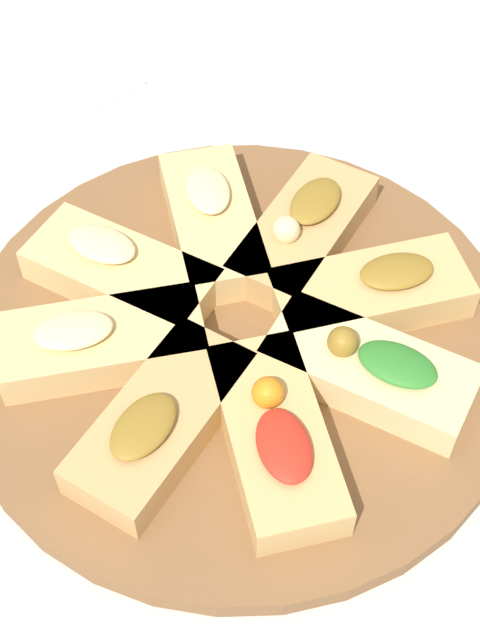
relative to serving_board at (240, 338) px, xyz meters
The scene contains 11 objects.
ground_plane 0.01m from the serving_board, ahead, with size 3.00×3.00×0.00m, color beige.
serving_board is the anchor object (origin of this frame).
focaccia_slice_0 0.11m from the serving_board, 38.04° to the left, with size 0.15×0.14×0.04m.
focaccia_slice_1 0.11m from the serving_board, 84.93° to the left, with size 0.08×0.15×0.04m.
focaccia_slice_2 0.10m from the serving_board, 129.92° to the left, with size 0.14×0.15×0.05m.
focaccia_slice_3 0.10m from the serving_board, behind, with size 0.15×0.07×0.05m.
focaccia_slice_4 0.11m from the serving_board, 138.86° to the right, with size 0.15×0.14×0.04m.
focaccia_slice_5 0.10m from the serving_board, 93.41° to the right, with size 0.07×0.15×0.05m.
focaccia_slice_6 0.11m from the serving_board, 51.12° to the right, with size 0.14×0.15×0.04m.
focaccia_slice_7 0.11m from the serving_board, ahead, with size 0.15×0.07×0.04m.
napkin_stack 0.37m from the serving_board, 35.06° to the right, with size 0.13×0.11×0.01m, color white.
Camera 1 is at (-0.18, 0.36, 0.55)m, focal length 50.00 mm.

